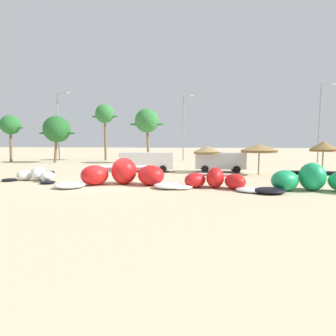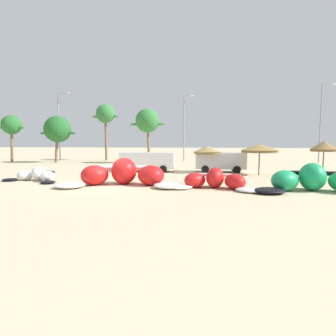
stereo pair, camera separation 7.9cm
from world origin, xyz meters
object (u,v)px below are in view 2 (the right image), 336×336
Objects in this scene: palm_leftmost at (11,125)px; palm_center_left at (147,121)px; kite_center at (215,181)px; beach_umbrella_middle at (260,148)px; parked_van at (219,161)px; lamppost_west_center at (185,125)px; lamppost_west at (60,123)px; lamppost_east_center at (322,119)px; kite_right_of_center at (314,181)px; kite_left at (36,176)px; kite_left_of_center at (123,175)px; beach_umbrella_near_van at (207,150)px; beach_umbrella_near_palms at (324,146)px; parked_car_second at (146,160)px; palm_left_of_gap at (105,115)px; palm_left at (58,129)px.

palm_leftmost is 0.93× the size of palm_center_left.
beach_umbrella_middle reaches higher than kite_center.
palm_center_left reaches higher than kite_center.
parked_van is 0.47× the size of lamppost_west_center.
lamppost_east_center is (38.30, 0.80, 0.10)m from lamppost_west.
kite_right_of_center is at bearing -110.94° from lamppost_east_center.
kite_left_of_center reaches higher than kite_left.
palm_leftmost is (-23.10, 18.91, 4.59)m from kite_left_of_center.
beach_umbrella_near_palms is at bearing 4.73° from beach_umbrella_near_van.
palm_center_left is 0.69× the size of lamppost_west.
lamppost_east_center reaches higher than parked_car_second.
palm_center_left is (20.38, -0.17, 0.36)m from palm_leftmost.
beach_umbrella_middle is 0.32× the size of lamppost_west_center.
lamppost_west_center reaches higher than beach_umbrella_near_palms.
parked_van is at bearing 31.43° from kite_left.
beach_umbrella_middle is (3.87, 7.51, 1.81)m from kite_center.
kite_left is at bearing -80.71° from palm_left_of_gap.
palm_center_left is 7.30m from lamppost_west_center.
palm_center_left is 0.68× the size of lamppost_east_center.
parked_van is at bearing 54.13° from kite_left_of_center.
palm_leftmost is (-32.90, 11.81, 2.97)m from beach_umbrella_middle.
palm_left_of_gap reaches higher than kite_left.
kite_left is at bearing -148.57° from parked_van.
palm_left_of_gap is at bearing -175.42° from lamppost_west_center.
beach_umbrella_near_palms is at bearing -109.35° from lamppost_east_center.
palm_center_left is at bearing 114.30° from kite_center.
parked_van is 0.70× the size of palm_leftmost.
lamppost_west_center is at bearing 99.51° from kite_center.
lamppost_west is at bearing 141.47° from kite_right_of_center.
kite_center is at bearing -40.95° from palm_left.
kite_left_of_center is 31.65m from lamppost_east_center.
palm_left_of_gap reaches higher than beach_umbrella_near_van.
beach_umbrella_near_van is at bearing 31.48° from kite_left.
beach_umbrella_near_van is 16.96m from lamppost_west_center.
palm_leftmost reaches higher than parked_van.
palm_left_of_gap is at bearing 20.14° from palm_leftmost.
beach_umbrella_middle is (16.59, 6.26, 1.89)m from kite_left.
lamppost_west is (-33.30, 13.41, 3.41)m from beach_umbrella_near_palms.
lamppost_west_center reaches higher than kite_left.
kite_center is 35.19m from palm_leftmost.
palm_left_of_gap reaches higher than beach_umbrella_near_palms.
palm_center_left is (-12.52, 11.64, 3.33)m from beach_umbrella_middle.
kite_center is 0.53× the size of lamppost_east_center.
palm_center_left reaches higher than parked_car_second.
beach_umbrella_near_palms is at bearing 66.81° from kite_right_of_center.
beach_umbrella_middle is (4.42, -1.19, 0.19)m from beach_umbrella_near_van.
beach_umbrella_near_van is 5.86m from parked_car_second.
parked_car_second reaches higher than kite_left_of_center.
kite_left_of_center is at bearing -81.74° from palm_center_left.
kite_left is at bearing -102.83° from palm_center_left.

